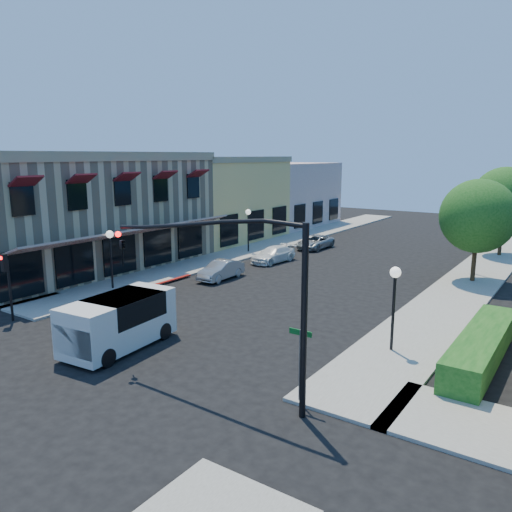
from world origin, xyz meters
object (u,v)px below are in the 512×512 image
Objects in this scene: secondary_signal at (7,275)px; street_name_sign at (300,354)px; street_tree_a at (478,216)px; parked_car_a at (127,298)px; street_tree_b at (505,199)px; lamppost_right_near at (395,287)px; parked_car_b at (221,270)px; lamppost_right_far at (477,235)px; signal_mast_arm at (245,278)px; white_van at (118,319)px; lamppost_left_near at (110,245)px; lamppost_left_far at (248,220)px; parked_car_c at (273,255)px; parked_car_d at (315,242)px.

secondary_signal reaches higher than street_name_sign.
street_tree_a is 1.93× the size of parked_car_a.
street_tree_b reaches higher than lamppost_right_near.
parked_car_a is 7.69m from parked_car_b.
lamppost_right_far is at bearing 87.37° from street_name_sign.
lamppost_right_near is at bearing 67.88° from signal_mast_arm.
white_van is at bearing -116.16° from street_tree_a.
secondary_signal is 0.91× the size of parked_car_b.
lamppost_right_near is (16.50, 6.59, 0.42)m from secondary_signal.
street_tree_b reaches higher than secondary_signal.
lamppost_left_near reaches higher than secondary_signal.
lamppost_left_far reaches higher than street_name_sign.
parked_car_c is (3.70, -2.00, -2.15)m from lamppost_left_far.
lamppost_left_near is at bearing -100.99° from parked_car_c.
street_tree_a reaches higher than street_name_sign.
lamppost_left_far is at bearing 91.39° from secondary_signal.
street_tree_a is 14.21m from parked_car_c.
street_tree_b is 29.68m from parked_car_a.
parked_car_b is at bearing -83.85° from parked_car_c.
signal_mast_arm is 2.39× the size of parked_car_a.
lamppost_right_near is at bearing 32.03° from white_van.
lamppost_left_near is (-16.00, 5.80, 1.04)m from street_name_sign.
street_tree_a is 0.81× the size of signal_mast_arm.
lamppost_left_far and lamppost_right_near have the same top height.
lamppost_left_near is 0.98× the size of parked_car_b.
white_van is at bearing 5.32° from secondary_signal.
street_name_sign is 0.62× the size of parked_car_c.
secondary_signal is 0.99× the size of parked_car_a.
lamppost_right_near is 0.98× the size of parked_car_b.
street_tree_b is 2.11× the size of secondary_signal.
signal_mast_arm reaches higher than street_name_sign.
lamppost_right_near is (-0.30, -24.00, -1.81)m from street_tree_b.
street_tree_b is at bearing 30.03° from lamppost_left_far.
parked_car_a is (-10.81, 4.50, -3.52)m from signal_mast_arm.
street_name_sign is (1.64, 0.70, -2.39)m from signal_mast_arm.
parked_car_a is at bearing -84.47° from parked_car_c.
lamppost_right_far is (17.00, 16.00, 0.00)m from lamppost_left_near.
street_tree_a is 20.71m from signal_mast_arm.
parked_car_a is at bearing -29.40° from lamppost_left_near.
street_name_sign is 5.98m from lamppost_right_near.
parked_car_c is (3.70, 12.00, -2.15)m from lamppost_left_near.
parked_car_c is (-12.30, 17.80, -1.12)m from street_name_sign.
parked_car_c reaches higher than parked_car_d.
secondary_signal is 17.77m from lamppost_right_near.
street_tree_a reaches higher than lamppost_right_far.
street_tree_a is 1.57× the size of parked_car_d.
lamppost_left_near and lamppost_right_near have the same top height.
parked_car_a is 0.83× the size of parked_car_c.
white_van is 1.51× the size of parked_car_a.
secondary_signal reaches higher than white_van.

